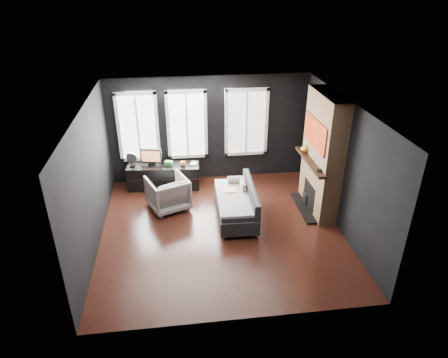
{
  "coord_description": "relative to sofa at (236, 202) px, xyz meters",
  "views": [
    {
      "loc": [
        -0.85,
        -7.01,
        4.84
      ],
      "look_at": [
        0.1,
        0.3,
        1.05
      ],
      "focal_mm": 32.0,
      "sensor_mm": 36.0,
      "label": 1
    }
  ],
  "objects": [
    {
      "name": "mantel_clock",
      "position": [
        1.67,
        -0.41,
        0.86
      ],
      "size": [
        0.11,
        0.11,
        0.04
      ],
      "primitive_type": "cylinder",
      "rotation": [
        0.0,
        0.0,
        0.0
      ],
      "color": "black",
      "rests_on": "fireplace"
    },
    {
      "name": "sofa",
      "position": [
        0.0,
        0.0,
        0.0
      ],
      "size": [
        0.96,
        1.82,
        0.77
      ],
      "primitive_type": null,
      "rotation": [
        0.0,
        0.0,
        -0.04
      ],
      "color": "black",
      "rests_on": "floor"
    },
    {
      "name": "desk_fan",
      "position": [
        -2.32,
        1.67,
        0.41
      ],
      "size": [
        0.33,
        0.33,
        0.38
      ],
      "primitive_type": null,
      "rotation": [
        0.0,
        0.0,
        -0.28
      ],
      "color": "#A1A1A1",
      "rests_on": "media_console"
    },
    {
      "name": "book",
      "position": [
        -0.88,
        1.66,
        0.33
      ],
      "size": [
        0.16,
        0.07,
        0.22
      ],
      "primitive_type": "imported",
      "rotation": [
        0.0,
        0.0,
        -0.32
      ],
      "color": "tan",
      "rests_on": "media_console"
    },
    {
      "name": "fireplace",
      "position": [
        1.92,
        0.14,
        0.96
      ],
      "size": [
        0.7,
        1.62,
        2.7
      ],
      "primitive_type": null,
      "color": "#93724C",
      "rests_on": "floor"
    },
    {
      "name": "windows",
      "position": [
        -0.83,
        2.0,
        1.99
      ],
      "size": [
        4.0,
        0.16,
        1.76
      ],
      "primitive_type": null,
      "color": "white",
      "rests_on": "wall_back"
    },
    {
      "name": "stripe_pillow",
      "position": [
        0.21,
        0.29,
        0.17
      ],
      "size": [
        0.08,
        0.33,
        0.33
      ],
      "primitive_type": "cube",
      "rotation": [
        0.0,
        0.0,
        0.0
      ],
      "color": "gray",
      "rests_on": "sofa"
    },
    {
      "name": "floor",
      "position": [
        -0.38,
        -0.46,
        -0.39
      ],
      "size": [
        5.0,
        5.0,
        0.0
      ],
      "primitive_type": "plane",
      "color": "black",
      "rests_on": "ground"
    },
    {
      "name": "wall_right",
      "position": [
        2.12,
        -0.46,
        0.96
      ],
      "size": [
        0.02,
        5.0,
        2.7
      ],
      "primitive_type": "cube",
      "color": "black",
      "rests_on": "ground"
    },
    {
      "name": "mantel_vase",
      "position": [
        1.67,
        0.59,
        0.94
      ],
      "size": [
        0.24,
        0.25,
        0.19
      ],
      "primitive_type": "imported",
      "rotation": [
        0.0,
        0.0,
        0.37
      ],
      "color": "gold",
      "rests_on": "fireplace"
    },
    {
      "name": "wall_back",
      "position": [
        -0.38,
        2.04,
        0.96
      ],
      "size": [
        5.0,
        0.02,
        2.7
      ],
      "primitive_type": "cube",
      "color": "black",
      "rests_on": "ground"
    },
    {
      "name": "media_console",
      "position": [
        -1.58,
        1.64,
        -0.08
      ],
      "size": [
        1.82,
        0.7,
        0.61
      ],
      "primitive_type": null,
      "rotation": [
        0.0,
        0.0,
        -0.08
      ],
      "color": "black",
      "rests_on": "floor"
    },
    {
      "name": "ceiling",
      "position": [
        -0.38,
        -0.46,
        2.31
      ],
      "size": [
        5.0,
        5.0,
        0.0
      ],
      "primitive_type": "plane",
      "color": "white",
      "rests_on": "ground"
    },
    {
      "name": "mug",
      "position": [
        -1.08,
        1.54,
        0.29
      ],
      "size": [
        0.16,
        0.13,
        0.14
      ],
      "primitive_type": "imported",
      "rotation": [
        0.0,
        0.0,
        -0.2
      ],
      "color": "orange",
      "rests_on": "media_console"
    },
    {
      "name": "monitor",
      "position": [
        -1.85,
        1.7,
        0.46
      ],
      "size": [
        0.54,
        0.22,
        0.47
      ],
      "primitive_type": null,
      "rotation": [
        0.0,
        0.0,
        -0.22
      ],
      "color": "black",
      "rests_on": "media_console"
    },
    {
      "name": "wall_left",
      "position": [
        -2.88,
        -0.46,
        0.96
      ],
      "size": [
        0.02,
        5.0,
        2.7
      ],
      "primitive_type": "cube",
      "color": "black",
      "rests_on": "ground"
    },
    {
      "name": "storage_box",
      "position": [
        -1.43,
        1.61,
        0.28
      ],
      "size": [
        0.23,
        0.18,
        0.11
      ],
      "primitive_type": "cube",
      "rotation": [
        0.0,
        0.0,
        -0.31
      ],
      "color": "#266829",
      "rests_on": "media_console"
    },
    {
      "name": "armchair",
      "position": [
        -1.48,
        0.58,
        0.04
      ],
      "size": [
        1.06,
        1.03,
        0.86
      ],
      "primitive_type": "imported",
      "rotation": [
        0.0,
        0.0,
        -2.76
      ],
      "color": "white",
      "rests_on": "floor"
    }
  ]
}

